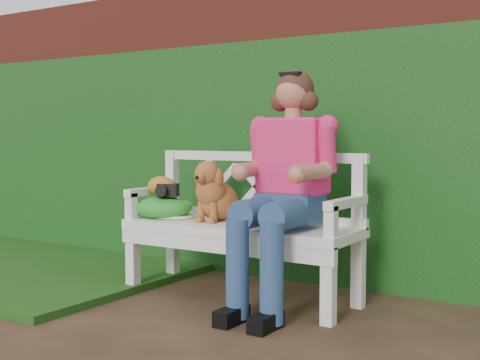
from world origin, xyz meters
The scene contains 11 objects.
ground centered at (0.00, 0.00, 0.00)m, with size 60.00×60.00×0.00m, color #322115.
brick_wall centered at (0.00, 1.90, 1.10)m, with size 10.00×0.30×2.20m, color maroon.
ivy_hedge centered at (0.00, 1.68, 0.85)m, with size 10.00×0.18×1.70m, color #21611C.
grass_left centered at (-2.40, 0.90, 0.03)m, with size 2.60×2.00×0.05m, color black.
garden_bench centered at (-0.47, 0.98, 0.24)m, with size 1.58×0.60×0.48m, color white, non-canonical shape.
seated_woman centered at (-0.11, 0.96, 0.70)m, with size 0.59×0.79×1.40m, color red, non-canonical shape.
dog centered at (-0.66, 0.99, 0.68)m, with size 0.26×0.35×0.39m, color #A26240, non-canonical shape.
tennis_racket centered at (-1.03, 0.96, 0.49)m, with size 0.59×0.25×0.03m, color white, non-canonical shape.
green_bag centered at (-1.05, 0.93, 0.55)m, with size 0.42×0.33×0.14m, color #296A26, non-canonical shape.
camera_item centered at (-0.99, 0.92, 0.67)m, with size 0.13×0.10×0.09m, color black.
baseball_glove centered at (-1.07, 0.95, 0.69)m, with size 0.21×0.15×0.13m, color #BA6F23.
Camera 1 is at (1.66, -2.36, 1.03)m, focal length 48.00 mm.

